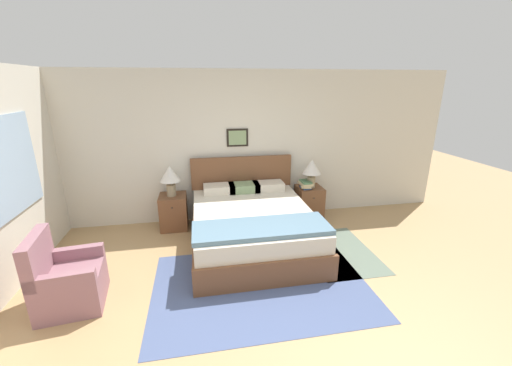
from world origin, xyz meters
name	(u,v)px	position (x,y,z in m)	size (l,w,h in m)	color
ground_plane	(265,324)	(0.00, 0.00, 0.00)	(16.00, 16.00, 0.00)	tan
wall_back	(232,147)	(0.00, 2.82, 1.30)	(7.99, 0.09, 2.60)	beige
wall_left	(4,179)	(-2.83, 1.40, 1.31)	(0.08, 5.19, 2.60)	beige
area_rug_main	(261,285)	(0.09, 0.63, 0.00)	(2.60, 1.80, 0.01)	#47567F
area_rug_bedside	(339,251)	(1.38, 1.23, 0.00)	(0.94, 1.41, 0.01)	slate
bed	(252,225)	(0.16, 1.66, 0.33)	(1.77, 2.19, 1.15)	brown
armchair	(67,281)	(-2.08, 0.70, 0.30)	(0.71, 0.73, 0.88)	#8E606B
nightstand_near_window	(174,212)	(-1.05, 2.51, 0.29)	(0.44, 0.48, 0.58)	brown
nightstand_by_door	(309,202)	(1.36, 2.51, 0.29)	(0.44, 0.48, 0.58)	brown
table_lamp_near_window	(170,176)	(-1.06, 2.49, 0.93)	(0.34, 0.34, 0.51)	gray
table_lamp_by_door	(312,169)	(1.37, 2.49, 0.93)	(0.34, 0.34, 0.51)	gray
book_thick_bottom	(305,187)	(1.26, 2.46, 0.60)	(0.16, 0.22, 0.03)	#335693
book_hardcover_middle	(305,186)	(1.26, 2.46, 0.63)	(0.21, 0.29, 0.03)	beige
book_novel_upper	(306,184)	(1.26, 2.46, 0.67)	(0.23, 0.29, 0.04)	beige
book_slim_near_top	(306,182)	(1.26, 2.46, 0.71)	(0.17, 0.26, 0.03)	#4C7551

